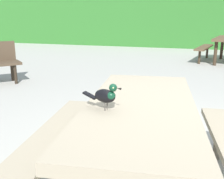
# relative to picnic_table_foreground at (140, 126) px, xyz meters

# --- Properties ---
(hedge_wall) EXTENTS (28.00, 1.23, 2.31)m
(hedge_wall) POSITION_rel_picnic_table_foreground_xyz_m (0.34, 10.71, 0.60)
(hedge_wall) COLOR #2D6B28
(hedge_wall) RESTS_ON ground
(picnic_table_foreground) EXTENTS (1.89, 1.91, 0.74)m
(picnic_table_foreground) POSITION_rel_picnic_table_foreground_xyz_m (0.00, 0.00, 0.00)
(picnic_table_foreground) COLOR gray
(picnic_table_foreground) RESTS_ON ground
(bird_grackle) EXTENTS (0.28, 0.10, 0.18)m
(bird_grackle) POSITION_rel_picnic_table_foreground_xyz_m (-0.18, -0.23, 0.29)
(bird_grackle) COLOR black
(bird_grackle) RESTS_ON picnic_table_foreground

